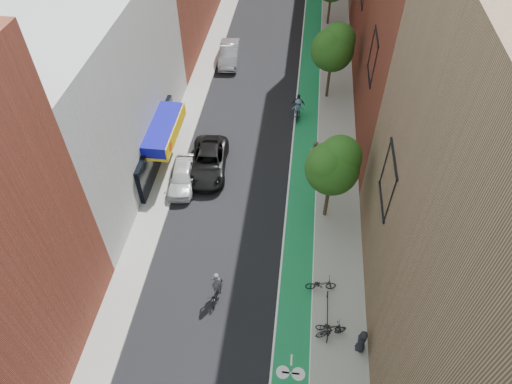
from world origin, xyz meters
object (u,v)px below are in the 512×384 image
(cyclist_lane_mid, at_px, (298,108))
(parked_car_silver, at_px, (229,54))
(parked_car_black, at_px, (208,162))
(cyclist_lead, at_px, (217,289))
(cyclist_lane_far, at_px, (298,111))
(cyclist_lane_near, at_px, (314,154))
(parked_car_white, at_px, (182,176))
(pedestrian, at_px, (362,341))

(cyclist_lane_mid, bearing_deg, parked_car_silver, -44.83)
(parked_car_black, height_order, cyclist_lead, cyclist_lead)
(cyclist_lead, bearing_deg, parked_car_black, -71.55)
(cyclist_lead, xyz_separation_m, cyclist_lane_far, (3.71, 17.49, 0.12))
(cyclist_lane_near, distance_m, cyclist_lane_mid, 5.87)
(parked_car_silver, bearing_deg, cyclist_lane_mid, -53.75)
(cyclist_lane_far, bearing_deg, cyclist_lane_near, 108.36)
(parked_car_black, bearing_deg, cyclist_lane_mid, 45.07)
(parked_car_white, xyz_separation_m, cyclist_lane_mid, (7.80, 8.93, 0.16))
(parked_car_silver, relative_size, pedestrian, 3.06)
(parked_car_white, distance_m, cyclist_lane_far, 11.65)
(cyclist_lane_far, bearing_deg, cyclist_lane_mid, -87.19)
(cyclist_lane_mid, bearing_deg, parked_car_white, 53.28)
(cyclist_lead, height_order, cyclist_lane_far, cyclist_lead)
(cyclist_lane_mid, bearing_deg, cyclist_lead, 82.63)
(parked_car_silver, distance_m, cyclist_lane_far, 11.10)
(cyclist_lane_far, xyz_separation_m, pedestrian, (4.34, -19.83, 0.14))
(parked_car_white, relative_size, cyclist_lane_far, 2.24)
(parked_car_black, height_order, cyclist_lane_mid, cyclist_lane_mid)
(parked_car_black, distance_m, cyclist_lane_mid, 9.54)
(parked_car_black, bearing_deg, parked_car_white, -137.96)
(pedestrian, bearing_deg, cyclist_lane_near, -158.75)
(cyclist_lead, bearing_deg, cyclist_lane_near, -108.16)
(cyclist_lead, bearing_deg, parked_car_silver, -77.44)
(parked_car_silver, xyz_separation_m, cyclist_lead, (3.40, -26.02, -0.12))
(parked_car_black, height_order, parked_car_silver, parked_car_silver)
(parked_car_silver, height_order, cyclist_lane_mid, cyclist_lane_mid)
(pedestrian, bearing_deg, cyclist_lead, -96.12)
(cyclist_lane_near, relative_size, cyclist_lane_mid, 0.95)
(parked_car_black, xyz_separation_m, pedestrian, (10.54, -12.87, 0.19))
(parked_car_black, relative_size, cyclist_lane_near, 2.71)
(parked_car_white, bearing_deg, cyclist_lead, -70.38)
(cyclist_lead, xyz_separation_m, pedestrian, (8.05, -2.34, 0.26))
(pedestrian, bearing_deg, cyclist_lane_far, -157.54)
(cyclist_lane_near, xyz_separation_m, pedestrian, (2.84, -14.44, 0.07))
(parked_car_white, xyz_separation_m, cyclist_lane_near, (9.30, 3.26, 0.17))
(parked_car_white, distance_m, pedestrian, 16.51)
(cyclist_lane_mid, bearing_deg, cyclist_lane_near, 109.21)
(parked_car_black, xyz_separation_m, cyclist_lane_mid, (6.20, 7.25, 0.11))
(cyclist_lane_far, bearing_deg, parked_car_black, 51.14)
(cyclist_lead, distance_m, pedestrian, 8.39)
(parked_car_black, distance_m, pedestrian, 16.64)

